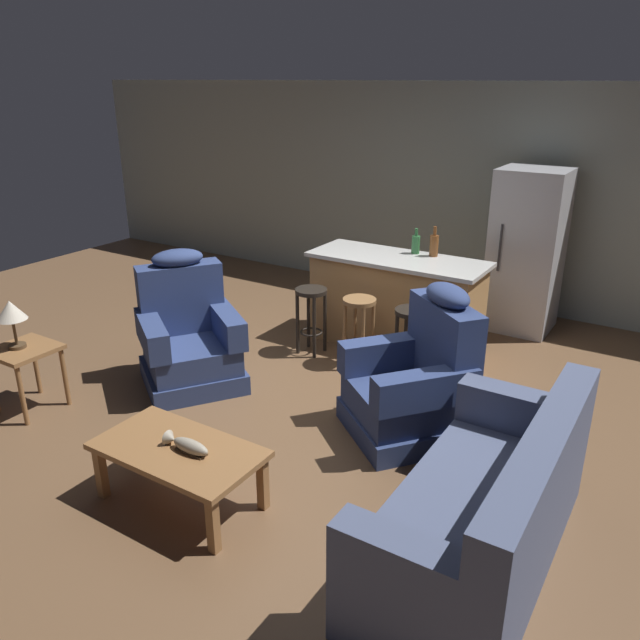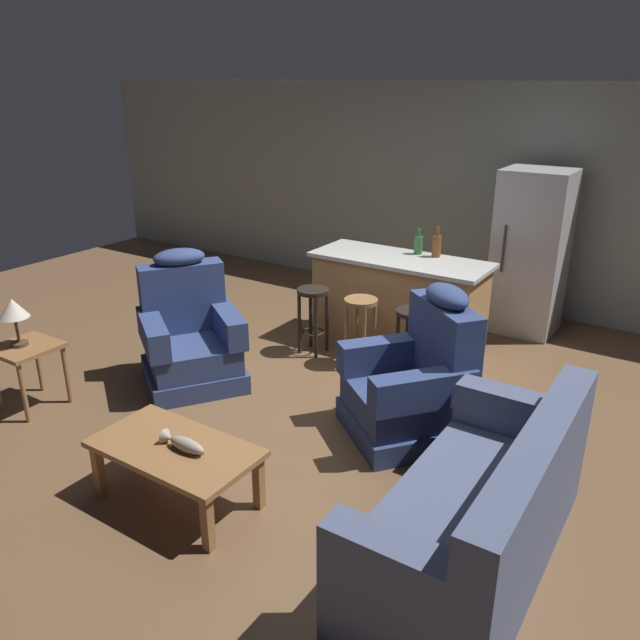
% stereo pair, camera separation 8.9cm
% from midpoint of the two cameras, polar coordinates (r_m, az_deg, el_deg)
% --- Properties ---
extents(ground_plane, '(12.00, 12.00, 0.00)m').
position_cam_midpoint_polar(ground_plane, '(5.57, 0.17, -6.91)').
color(ground_plane, brown).
extents(back_wall, '(12.00, 0.05, 2.60)m').
position_cam_midpoint_polar(back_wall, '(7.85, 12.65, 11.02)').
color(back_wall, '#939E93').
rests_on(back_wall, ground_plane).
extents(coffee_table, '(1.10, 0.60, 0.42)m').
position_cam_midpoint_polar(coffee_table, '(4.22, -13.40, -11.90)').
color(coffee_table, olive).
rests_on(coffee_table, ground_plane).
extents(fish_figurine, '(0.34, 0.10, 0.10)m').
position_cam_midpoint_polar(fish_figurine, '(4.12, -12.71, -11.10)').
color(fish_figurine, '#4C3823').
rests_on(fish_figurine, coffee_table).
extents(couch, '(0.85, 1.90, 0.94)m').
position_cam_midpoint_polar(couch, '(3.79, 14.36, -16.67)').
color(couch, '#4C5675').
rests_on(couch, ground_plane).
extents(recliner_near_lamp, '(1.17, 1.17, 1.20)m').
position_cam_midpoint_polar(recliner_near_lamp, '(5.80, -12.37, -1.63)').
color(recliner_near_lamp, navy).
rests_on(recliner_near_lamp, ground_plane).
extents(recliner_near_island, '(1.18, 1.18, 1.20)m').
position_cam_midpoint_polar(recliner_near_island, '(4.90, 8.26, -5.75)').
color(recliner_near_island, navy).
rests_on(recliner_near_island, ground_plane).
extents(end_table, '(0.48, 0.48, 0.56)m').
position_cam_midpoint_polar(end_table, '(5.74, -25.75, -3.20)').
color(end_table, olive).
rests_on(end_table, ground_plane).
extents(table_lamp, '(0.24, 0.24, 0.41)m').
position_cam_midpoint_polar(table_lamp, '(5.62, -26.82, 0.61)').
color(table_lamp, '#4C3823').
rests_on(table_lamp, end_table).
extents(kitchen_island, '(1.80, 0.70, 0.95)m').
position_cam_midpoint_polar(kitchen_island, '(6.47, 6.56, 1.68)').
color(kitchen_island, '#AD7F4C').
rests_on(kitchen_island, ground_plane).
extents(bar_stool_left, '(0.32, 0.32, 0.68)m').
position_cam_midpoint_polar(bar_stool_left, '(6.24, -1.22, 1.04)').
color(bar_stool_left, black).
rests_on(bar_stool_left, ground_plane).
extents(bar_stool_middle, '(0.32, 0.32, 0.68)m').
position_cam_midpoint_polar(bar_stool_middle, '(5.98, 3.16, 0.07)').
color(bar_stool_middle, olive).
rests_on(bar_stool_middle, ground_plane).
extents(bar_stool_right, '(0.32, 0.32, 0.68)m').
position_cam_midpoint_polar(bar_stool_right, '(5.75, 7.92, -0.99)').
color(bar_stool_right, black).
rests_on(bar_stool_right, ground_plane).
extents(refrigerator, '(0.70, 0.69, 1.76)m').
position_cam_midpoint_polar(refrigerator, '(7.13, 18.02, 6.01)').
color(refrigerator, '#B7B7BC').
rests_on(refrigerator, ground_plane).
extents(bottle_tall_green, '(0.09, 0.09, 0.30)m').
position_cam_midpoint_polar(bottle_tall_green, '(6.39, 9.99, 6.77)').
color(bottle_tall_green, brown).
rests_on(bottle_tall_green, kitchen_island).
extents(bottle_short_amber, '(0.09, 0.09, 0.26)m').
position_cam_midpoint_polar(bottle_short_amber, '(6.47, 8.35, 6.89)').
color(bottle_short_amber, '#2D6B38').
rests_on(bottle_short_amber, kitchen_island).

